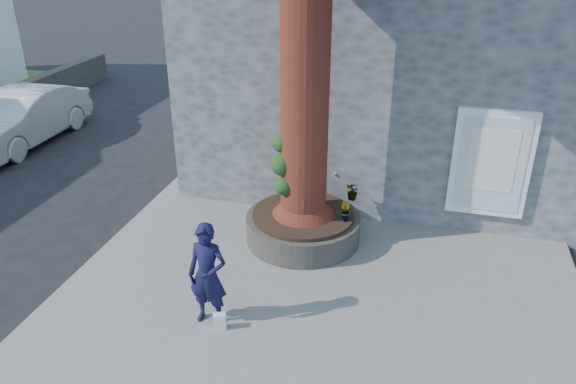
% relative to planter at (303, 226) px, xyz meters
% --- Properties ---
extents(ground, '(120.00, 120.00, 0.00)m').
position_rel_planter_xyz_m(ground, '(-0.80, -2.00, -0.41)').
color(ground, black).
rests_on(ground, ground).
extents(pavement, '(9.00, 8.00, 0.12)m').
position_rel_planter_xyz_m(pavement, '(0.70, -1.00, -0.35)').
color(pavement, slate).
rests_on(pavement, ground).
extents(yellow_line, '(0.10, 30.00, 0.01)m').
position_rel_planter_xyz_m(yellow_line, '(-3.85, -1.00, -0.41)').
color(yellow_line, yellow).
rests_on(yellow_line, ground).
extents(stone_shop, '(10.30, 8.30, 6.30)m').
position_rel_planter_xyz_m(stone_shop, '(1.70, 5.20, 2.75)').
color(stone_shop, '#4F5155').
rests_on(stone_shop, ground).
extents(planter, '(2.30, 2.30, 0.60)m').
position_rel_planter_xyz_m(planter, '(0.00, 0.00, 0.00)').
color(planter, black).
rests_on(planter, pavement).
extents(man, '(0.66, 0.45, 1.77)m').
position_rel_planter_xyz_m(man, '(-0.85, -2.90, 0.59)').
color(man, black).
rests_on(man, pavement).
extents(woman, '(1.14, 1.13, 1.85)m').
position_rel_planter_xyz_m(woman, '(0.14, 1.49, 0.63)').
color(woman, '#BBBAB3').
rests_on(woman, pavement).
extents(shopping_bag, '(0.23, 0.18, 0.28)m').
position_rel_planter_xyz_m(shopping_bag, '(-0.64, -3.06, -0.15)').
color(shopping_bag, white).
rests_on(shopping_bag, pavement).
extents(car_silver, '(1.70, 4.73, 1.55)m').
position_rel_planter_xyz_m(car_silver, '(-9.31, 3.56, 0.36)').
color(car_silver, '#B1B4B9').
rests_on(car_silver, ground).
extents(plant_a, '(0.20, 0.18, 0.32)m').
position_rel_planter_xyz_m(plant_a, '(-0.37, 0.85, 0.47)').
color(plant_a, gray).
rests_on(plant_a, planter).
extents(plant_b, '(0.30, 0.30, 0.39)m').
position_rel_planter_xyz_m(plant_b, '(0.85, -0.08, 0.50)').
color(plant_b, gray).
rests_on(plant_b, planter).
extents(plant_c, '(0.27, 0.27, 0.37)m').
position_rel_planter_xyz_m(plant_c, '(0.85, 0.85, 0.49)').
color(plant_c, gray).
rests_on(plant_c, planter).
extents(plant_d, '(0.31, 0.33, 0.33)m').
position_rel_planter_xyz_m(plant_d, '(0.85, 0.85, 0.47)').
color(plant_d, gray).
rests_on(plant_d, planter).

